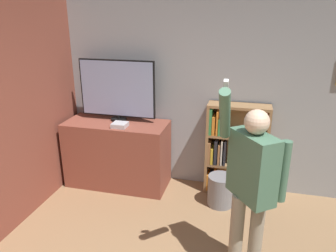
# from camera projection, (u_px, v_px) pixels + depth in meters

# --- Properties ---
(wall_back) EXTENTS (6.32, 0.09, 2.70)m
(wall_back) POSITION_uv_depth(u_px,v_px,m) (221.00, 94.00, 4.39)
(wall_back) COLOR #9EA3A8
(wall_back) RESTS_ON ground_plane
(wall_side_brick) EXTENTS (0.06, 4.39, 2.70)m
(wall_side_brick) POSITION_uv_depth(u_px,v_px,m) (8.00, 112.00, 3.60)
(wall_side_brick) COLOR brown
(wall_side_brick) RESTS_ON ground_plane
(tv_ledge) EXTENTS (1.43, 0.61, 0.94)m
(tv_ledge) POSITION_uv_depth(u_px,v_px,m) (118.00, 154.00, 4.68)
(tv_ledge) COLOR brown
(tv_ledge) RESTS_ON ground_plane
(television) EXTENTS (1.07, 0.22, 0.85)m
(television) POSITION_uv_depth(u_px,v_px,m) (117.00, 90.00, 4.47)
(television) COLOR black
(television) RESTS_ON tv_ledge
(game_console) EXTENTS (0.19, 0.18, 0.06)m
(game_console) POSITION_uv_depth(u_px,v_px,m) (120.00, 125.00, 4.34)
(game_console) COLOR silver
(game_console) RESTS_ON tv_ledge
(bookshelf) EXTENTS (0.81, 0.28, 1.27)m
(bookshelf) POSITION_uv_depth(u_px,v_px,m) (230.00, 149.00, 4.43)
(bookshelf) COLOR #997047
(bookshelf) RESTS_ON ground_plane
(person) EXTENTS (0.61, 0.56, 1.92)m
(person) POSITION_uv_depth(u_px,v_px,m) (251.00, 179.00, 2.90)
(person) COLOR gray
(person) RESTS_ON ground_plane
(waste_bin) EXTENTS (0.34, 0.34, 0.41)m
(waste_bin) POSITION_uv_depth(u_px,v_px,m) (221.00, 190.00, 4.24)
(waste_bin) COLOR gray
(waste_bin) RESTS_ON ground_plane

